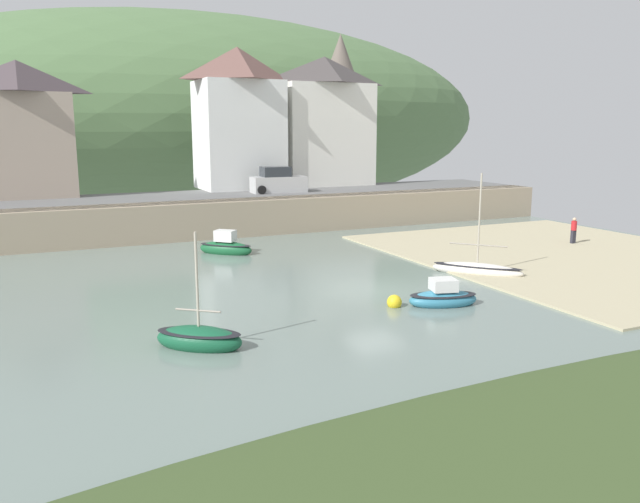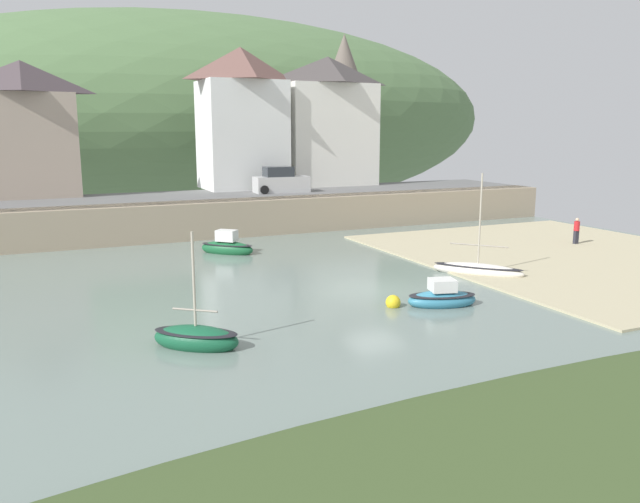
# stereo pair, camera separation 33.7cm
# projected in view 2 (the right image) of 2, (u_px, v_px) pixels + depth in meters

# --- Properties ---
(ground) EXTENTS (48.00, 41.00, 0.61)m
(ground) POSITION_uv_depth(u_px,v_px,m) (557.00, 348.00, 20.35)
(ground) COLOR slate
(quay_seawall) EXTENTS (48.00, 9.40, 2.40)m
(quay_seawall) POSITION_uv_depth(u_px,v_px,m) (251.00, 213.00, 43.76)
(quay_seawall) COLOR tan
(quay_seawall) RESTS_ON ground
(hillside_backdrop) EXTENTS (80.00, 44.00, 24.25)m
(hillside_backdrop) POSITION_uv_depth(u_px,v_px,m) (190.00, 118.00, 78.01)
(hillside_backdrop) COLOR #507045
(hillside_backdrop) RESTS_ON ground
(waterfront_building_left) EXTENTS (6.98, 4.68, 9.34)m
(waterfront_building_left) POSITION_uv_depth(u_px,v_px,m) (25.00, 128.00, 43.94)
(waterfront_building_left) COLOR tan
(waterfront_building_left) RESTS_ON ground
(waterfront_building_centre) EXTENTS (6.59, 5.58, 11.01)m
(waterfront_building_centre) POSITION_uv_depth(u_px,v_px,m) (242.00, 118.00, 50.15)
(waterfront_building_centre) COLOR white
(waterfront_building_centre) RESTS_ON ground
(waterfront_building_right) EXTENTS (7.96, 4.66, 10.62)m
(waterfront_building_right) POSITION_uv_depth(u_px,v_px,m) (328.00, 121.00, 53.25)
(waterfront_building_right) COLOR white
(waterfront_building_right) RESTS_ON ground
(church_with_spire) EXTENTS (3.00, 3.00, 13.18)m
(church_with_spire) POSITION_uv_depth(u_px,v_px,m) (344.00, 106.00, 57.98)
(church_with_spire) COLOR gray
(church_with_spire) RESTS_ON ground
(dinghy_open_wooden) EXTENTS (3.10, 2.01, 1.28)m
(dinghy_open_wooden) POSITION_uv_depth(u_px,v_px,m) (442.00, 298.00, 25.82)
(dinghy_open_wooden) COLOR teal
(dinghy_open_wooden) RESTS_ON ground
(rowboat_small_beached) EXTENTS (3.62, 4.00, 5.19)m
(rowboat_small_beached) POSITION_uv_depth(u_px,v_px,m) (478.00, 270.00, 31.25)
(rowboat_small_beached) COLOR silver
(rowboat_small_beached) RESTS_ON ground
(motorboat_with_cabin) EXTENTS (3.10, 2.83, 4.09)m
(motorboat_with_cabin) POSITION_uv_depth(u_px,v_px,m) (196.00, 338.00, 20.87)
(motorboat_with_cabin) COLOR #155434
(motorboat_with_cabin) RESTS_ON ground
(sailboat_far_left) EXTENTS (3.11, 3.04, 1.58)m
(sailboat_far_left) POSITION_uv_depth(u_px,v_px,m) (227.00, 247.00, 36.65)
(sailboat_far_left) COLOR #195A31
(sailboat_far_left) RESTS_ON ground
(parked_car_near_slipway) EXTENTS (4.19, 1.92, 1.95)m
(parked_car_near_slipway) POSITION_uv_depth(u_px,v_px,m) (281.00, 182.00, 47.67)
(parked_car_near_slipway) COLOR #B9BAB9
(parked_car_near_slipway) RESTS_ON ground
(person_on_slipway) EXTENTS (0.34, 0.34, 1.62)m
(person_on_slipway) POSITION_uv_depth(u_px,v_px,m) (577.00, 230.00, 39.10)
(person_on_slipway) COLOR #282833
(person_on_slipway) RESTS_ON ground
(mooring_buoy) EXTENTS (0.61, 0.61, 0.61)m
(mooring_buoy) POSITION_uv_depth(u_px,v_px,m) (393.00, 302.00, 25.64)
(mooring_buoy) COLOR yellow
(mooring_buoy) RESTS_ON ground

